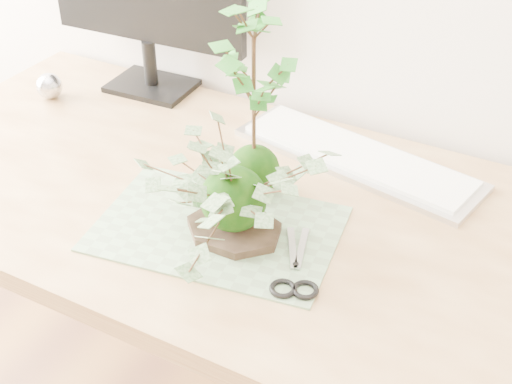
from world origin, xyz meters
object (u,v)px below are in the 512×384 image
at_px(desk, 273,249).
at_px(maple_kokedama, 254,52).
at_px(keyboard, 357,157).
at_px(ivy_kokedama, 233,172).

height_order(desk, maple_kokedama, maple_kokedama).
bearing_deg(desk, keyboard, 73.35).
height_order(desk, ivy_kokedama, ivy_kokedama).
bearing_deg(ivy_kokedama, keyboard, 73.44).
bearing_deg(maple_kokedama, keyboard, 56.06).
bearing_deg(keyboard, ivy_kokedama, -95.86).
relative_size(ivy_kokedama, keyboard, 0.71).
distance_m(desk, ivy_kokedama, 0.23).
relative_size(desk, keyboard, 3.07).
height_order(ivy_kokedama, maple_kokedama, maple_kokedama).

